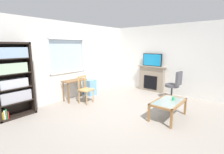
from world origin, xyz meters
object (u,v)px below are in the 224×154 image
at_px(bookshelf, 12,77).
at_px(desk_under_window, 75,84).
at_px(coffee_table, 168,103).
at_px(wooden_chair, 85,89).
at_px(office_chair, 175,84).
at_px(sippy_cup, 173,99).
at_px(plastic_drawer_unit, 90,87).
at_px(tv, 152,60).
at_px(fireplace, 151,78).

xyz_separation_m(bookshelf, desk_under_window, (1.86, -0.11, -0.49)).
bearing_deg(coffee_table, wooden_chair, 104.02).
height_order(office_chair, sippy_cup, office_chair).
bearing_deg(sippy_cup, plastic_drawer_unit, 91.28).
bearing_deg(sippy_cup, office_chair, 18.38).
height_order(wooden_chair, tv, tv).
distance_m(tv, coffee_table, 2.74).
bearing_deg(fireplace, coffee_table, -143.70).
distance_m(plastic_drawer_unit, sippy_cup, 3.17).
xyz_separation_m(bookshelf, sippy_cup, (2.67, -3.22, -0.56)).
bearing_deg(fireplace, plastic_drawer_unit, 142.47).
distance_m(wooden_chair, plastic_drawer_unit, 0.92).
bearing_deg(plastic_drawer_unit, desk_under_window, -176.13).
xyz_separation_m(wooden_chair, coffee_table, (0.63, -2.53, -0.07)).
height_order(bookshelf, plastic_drawer_unit, bookshelf).
distance_m(fireplace, sippy_cup, 2.53).
height_order(desk_under_window, fireplace, fireplace).
bearing_deg(coffee_table, desk_under_window, 102.30).
distance_m(plastic_drawer_unit, office_chair, 3.10).
xyz_separation_m(tv, office_chair, (-0.44, -1.11, -0.75)).
distance_m(bookshelf, desk_under_window, 1.92).
distance_m(bookshelf, tv, 4.88).
relative_size(tv, office_chair, 0.81).
bearing_deg(office_chair, fireplace, 67.56).
bearing_deg(sippy_cup, desk_under_window, 104.60).
height_order(bookshelf, sippy_cup, bookshelf).
relative_size(bookshelf, office_chair, 1.96).
relative_size(fireplace, office_chair, 1.15).
relative_size(fireplace, sippy_cup, 12.82).
relative_size(desk_under_window, plastic_drawer_unit, 1.39).
bearing_deg(wooden_chair, sippy_cup, -73.30).
bearing_deg(plastic_drawer_unit, fireplace, -37.53).
bearing_deg(desk_under_window, tv, -28.71).
distance_m(fireplace, tv, 0.77).
bearing_deg(desk_under_window, sippy_cup, -75.40).
bearing_deg(desk_under_window, office_chair, -48.63).
height_order(fireplace, tv, tv).
relative_size(plastic_drawer_unit, fireplace, 0.52).
bearing_deg(tv, bookshelf, 160.71).
relative_size(plastic_drawer_unit, coffee_table, 0.55).
bearing_deg(plastic_drawer_unit, office_chair, -59.61).
height_order(bookshelf, fireplace, bookshelf).
distance_m(desk_under_window, wooden_chair, 0.53).
distance_m(plastic_drawer_unit, coffee_table, 3.10).
height_order(coffee_table, sippy_cup, sippy_cup).
height_order(desk_under_window, sippy_cup, desk_under_window).
relative_size(desk_under_window, tv, 1.03).
bearing_deg(tv, plastic_drawer_unit, 142.23).
relative_size(wooden_chair, office_chair, 0.90).
distance_m(wooden_chair, tv, 3.01).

